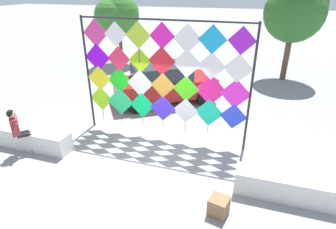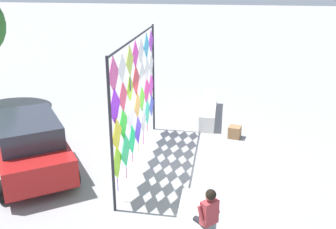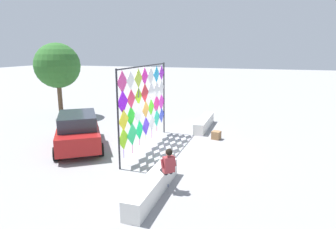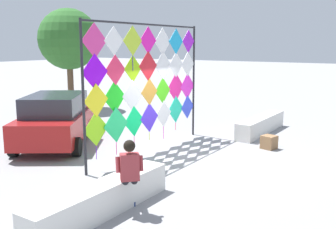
{
  "view_description": "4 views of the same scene",
  "coord_description": "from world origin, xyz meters",
  "views": [
    {
      "loc": [
        2.56,
        -6.34,
        4.63
      ],
      "look_at": [
        0.36,
        0.5,
        1.25
      ],
      "focal_mm": 29.41,
      "sensor_mm": 36.0,
      "label": 1
    },
    {
      "loc": [
        -10.62,
        -1.14,
        5.48
      ],
      "look_at": [
        -0.03,
        0.44,
        1.56
      ],
      "focal_mm": 41.93,
      "sensor_mm": 36.0,
      "label": 2
    },
    {
      "loc": [
        -11.99,
        -3.58,
        4.46
      ],
      "look_at": [
        0.31,
        0.39,
        1.56
      ],
      "focal_mm": 30.94,
      "sensor_mm": 36.0,
      "label": 3
    },
    {
      "loc": [
        -9.33,
        -5.51,
        3.21
      ],
      "look_at": [
        -0.02,
        0.71,
        1.18
      ],
      "focal_mm": 41.85,
      "sensor_mm": 36.0,
      "label": 4
    }
  ],
  "objects": [
    {
      "name": "parked_car",
      "position": [
        -1.06,
        4.31,
        0.83
      ],
      "size": [
        4.5,
        3.89,
        1.64
      ],
      "color": "maroon",
      "rests_on": "ground"
    },
    {
      "name": "plaza_ledge_left",
      "position": [
        -4.18,
        -0.57,
        0.3
      ],
      "size": [
        3.44,
        0.56,
        0.6
      ],
      "primitive_type": "cube",
      "color": "silver",
      "rests_on": "ground"
    },
    {
      "name": "kite_display_rack",
      "position": [
        -0.1,
        1.34,
        2.22
      ],
      "size": [
        5.36,
        0.07,
        3.81
      ],
      "color": "#232328",
      "rests_on": "ground"
    },
    {
      "name": "tree_palm_like",
      "position": [
        4.17,
        9.26,
        3.47
      ],
      "size": [
        2.95,
        2.95,
        4.92
      ],
      "color": "brown",
      "rests_on": "ground"
    },
    {
      "name": "cardboard_box_large",
      "position": [
        2.21,
        -1.58,
        0.21
      ],
      "size": [
        0.48,
        0.49,
        0.41
      ],
      "primitive_type": "cube",
      "rotation": [
        0.0,
        0.0,
        -0.22
      ],
      "color": "olive",
      "rests_on": "ground"
    },
    {
      "name": "ground",
      "position": [
        0.0,
        0.0,
        0.0
      ],
      "size": [
        120.0,
        120.0,
        0.0
      ],
      "primitive_type": "plane",
      "color": "gray"
    },
    {
      "name": "seated_vendor",
      "position": [
        -3.78,
        -0.91,
        0.85
      ],
      "size": [
        0.69,
        0.69,
        1.45
      ],
      "color": "black",
      "rests_on": "ground"
    },
    {
      "name": "plaza_ledge_right",
      "position": [
        4.18,
        -0.57,
        0.3
      ],
      "size": [
        3.44,
        0.56,
        0.6
      ],
      "primitive_type": "cube",
      "color": "silver",
      "rests_on": "ground"
    }
  ]
}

